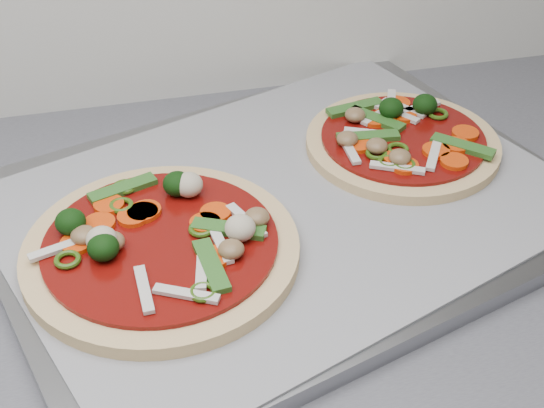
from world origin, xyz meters
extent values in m
cube|color=gray|center=(0.37, 1.37, 0.91)|extent=(0.57, 0.48, 0.02)
cube|color=gray|center=(0.37, 1.37, 0.92)|extent=(0.55, 0.48, 0.00)
cylinder|color=#D6B778|center=(0.26, 1.32, 0.92)|extent=(0.24, 0.24, 0.01)
cylinder|color=maroon|center=(0.26, 1.32, 0.93)|extent=(0.20, 0.20, 0.00)
ellipsoid|color=#C4B699|center=(0.32, 1.31, 0.94)|extent=(0.03, 0.03, 0.02)
cube|color=beige|center=(0.24, 1.27, 0.94)|extent=(0.01, 0.05, 0.00)
cylinder|color=#DF3906|center=(0.25, 1.36, 0.94)|extent=(0.03, 0.03, 0.00)
cube|color=#386525|center=(0.23, 1.39, 0.94)|extent=(0.06, 0.03, 0.00)
torus|color=#305111|center=(0.23, 1.37, 0.94)|extent=(0.02, 0.02, 0.00)
torus|color=#305111|center=(0.29, 1.33, 0.94)|extent=(0.02, 0.02, 0.00)
ellipsoid|color=black|center=(0.19, 1.35, 0.94)|extent=(0.03, 0.03, 0.02)
cylinder|color=#DF3906|center=(0.24, 1.35, 0.94)|extent=(0.04, 0.04, 0.00)
torus|color=#305111|center=(0.19, 1.31, 0.94)|extent=(0.03, 0.03, 0.00)
ellipsoid|color=#C4B699|center=(0.29, 1.38, 0.94)|extent=(0.03, 0.03, 0.02)
cube|color=beige|center=(0.27, 1.26, 0.94)|extent=(0.05, 0.03, 0.00)
ellipsoid|color=black|center=(0.28, 1.38, 0.94)|extent=(0.03, 0.03, 0.02)
cylinder|color=#DF3906|center=(0.22, 1.37, 0.94)|extent=(0.03, 0.03, 0.00)
torus|color=#305111|center=(0.24, 1.39, 0.94)|extent=(0.03, 0.03, 0.00)
torus|color=#305111|center=(0.28, 1.25, 0.94)|extent=(0.03, 0.03, 0.00)
ellipsoid|color=olive|center=(0.20, 1.33, 0.94)|extent=(0.03, 0.03, 0.01)
ellipsoid|color=black|center=(0.21, 1.31, 0.94)|extent=(0.03, 0.03, 0.02)
cube|color=beige|center=(0.32, 1.33, 0.94)|extent=(0.03, 0.05, 0.00)
cylinder|color=#DF3906|center=(0.25, 1.36, 0.94)|extent=(0.03, 0.03, 0.00)
cube|color=#386525|center=(0.29, 1.28, 0.94)|extent=(0.02, 0.06, 0.00)
ellipsoid|color=olive|center=(0.33, 1.32, 0.94)|extent=(0.03, 0.03, 0.01)
cube|color=beige|center=(0.18, 1.33, 0.94)|extent=(0.05, 0.02, 0.00)
cylinder|color=#DF3906|center=(0.21, 1.35, 0.94)|extent=(0.03, 0.03, 0.00)
cube|color=#386525|center=(0.31, 1.32, 0.94)|extent=(0.06, 0.04, 0.00)
cylinder|color=#DF3906|center=(0.29, 1.29, 0.94)|extent=(0.03, 0.03, 0.00)
cylinder|color=#DF3906|center=(0.19, 1.33, 0.94)|extent=(0.03, 0.03, 0.00)
ellipsoid|color=olive|center=(0.31, 1.29, 0.94)|extent=(0.03, 0.03, 0.01)
cylinder|color=#DF3906|center=(0.30, 1.34, 0.94)|extent=(0.03, 0.03, 0.00)
cylinder|color=#DF3906|center=(0.29, 1.33, 0.94)|extent=(0.03, 0.03, 0.00)
cube|color=beige|center=(0.28, 1.28, 0.94)|extent=(0.02, 0.05, 0.00)
ellipsoid|color=#C4B699|center=(0.21, 1.32, 0.94)|extent=(0.03, 0.03, 0.02)
cube|color=beige|center=(0.30, 1.30, 0.94)|extent=(0.01, 0.05, 0.00)
ellipsoid|color=olive|center=(0.22, 1.32, 0.94)|extent=(0.03, 0.03, 0.01)
cylinder|color=#D6B778|center=(0.49, 1.42, 0.92)|extent=(0.20, 0.20, 0.01)
cylinder|color=maroon|center=(0.49, 1.42, 0.93)|extent=(0.17, 0.17, 0.00)
cylinder|color=#DF3906|center=(0.51, 1.48, 0.93)|extent=(0.03, 0.03, 0.00)
torus|color=#305111|center=(0.46, 1.40, 0.93)|extent=(0.03, 0.03, 0.00)
ellipsoid|color=olive|center=(0.46, 1.46, 0.94)|extent=(0.03, 0.03, 0.01)
torus|color=#305111|center=(0.54, 1.45, 0.93)|extent=(0.03, 0.03, 0.00)
cylinder|color=#DF3906|center=(0.51, 1.39, 0.93)|extent=(0.03, 0.03, 0.00)
cylinder|color=#DF3906|center=(0.47, 1.39, 0.93)|extent=(0.03, 0.03, 0.00)
ellipsoid|color=black|center=(0.53, 1.46, 0.94)|extent=(0.03, 0.03, 0.02)
cylinder|color=#DF3906|center=(0.48, 1.37, 0.93)|extent=(0.03, 0.03, 0.00)
cylinder|color=#DF3906|center=(0.45, 1.42, 0.93)|extent=(0.04, 0.04, 0.00)
cube|color=#386525|center=(0.48, 1.45, 0.93)|extent=(0.05, 0.05, 0.00)
cube|color=#386525|center=(0.46, 1.43, 0.93)|extent=(0.06, 0.02, 0.00)
cube|color=beige|center=(0.50, 1.46, 0.93)|extent=(0.04, 0.04, 0.00)
cube|color=beige|center=(0.47, 1.37, 0.93)|extent=(0.05, 0.03, 0.00)
cylinder|color=#DF3906|center=(0.48, 1.45, 0.93)|extent=(0.03, 0.03, 0.00)
cylinder|color=#DF3906|center=(0.55, 1.41, 0.93)|extent=(0.03, 0.03, 0.00)
cylinder|color=#DF3906|center=(0.53, 1.39, 0.93)|extent=(0.03, 0.03, 0.00)
ellipsoid|color=black|center=(0.49, 1.46, 0.94)|extent=(0.03, 0.03, 0.02)
cube|color=#386525|center=(0.54, 1.39, 0.93)|extent=(0.05, 0.05, 0.00)
cube|color=beige|center=(0.53, 1.46, 0.93)|extent=(0.05, 0.02, 0.00)
torus|color=#305111|center=(0.46, 1.38, 0.93)|extent=(0.03, 0.03, 0.00)
cylinder|color=#DF3906|center=(0.49, 1.46, 0.93)|extent=(0.03, 0.03, 0.00)
ellipsoid|color=olive|center=(0.47, 1.38, 0.94)|extent=(0.02, 0.02, 0.01)
cylinder|color=#DF3906|center=(0.51, 1.45, 0.93)|extent=(0.03, 0.03, 0.00)
ellipsoid|color=olive|center=(0.46, 1.40, 0.94)|extent=(0.02, 0.02, 0.01)
cube|color=beige|center=(0.46, 1.43, 0.93)|extent=(0.05, 0.03, 0.00)
cube|color=beige|center=(0.50, 1.48, 0.93)|extent=(0.03, 0.05, 0.00)
cube|color=beige|center=(0.51, 1.38, 0.93)|extent=(0.03, 0.05, 0.00)
cube|color=beige|center=(0.44, 1.41, 0.93)|extent=(0.01, 0.05, 0.00)
cylinder|color=#DF3906|center=(0.52, 1.37, 0.93)|extent=(0.03, 0.03, 0.00)
ellipsoid|color=olive|center=(0.44, 1.42, 0.94)|extent=(0.03, 0.03, 0.01)
torus|color=#305111|center=(0.48, 1.37, 0.93)|extent=(0.02, 0.02, 0.00)
cube|color=#386525|center=(0.47, 1.48, 0.93)|extent=(0.06, 0.02, 0.00)
cube|color=beige|center=(0.51, 1.47, 0.93)|extent=(0.03, 0.04, 0.00)
cube|color=beige|center=(0.48, 1.46, 0.93)|extent=(0.04, 0.03, 0.00)
torus|color=#305111|center=(0.48, 1.40, 0.93)|extent=(0.03, 0.03, 0.00)
camera|label=1|loc=(0.24, 0.87, 1.31)|focal=50.00mm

